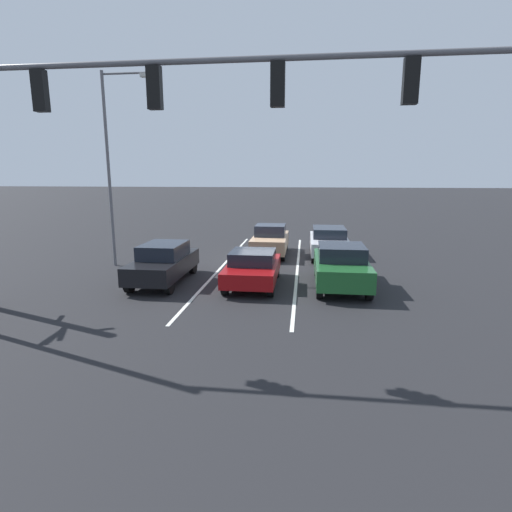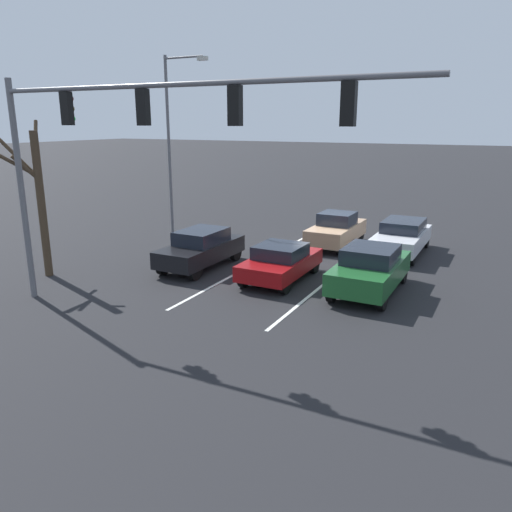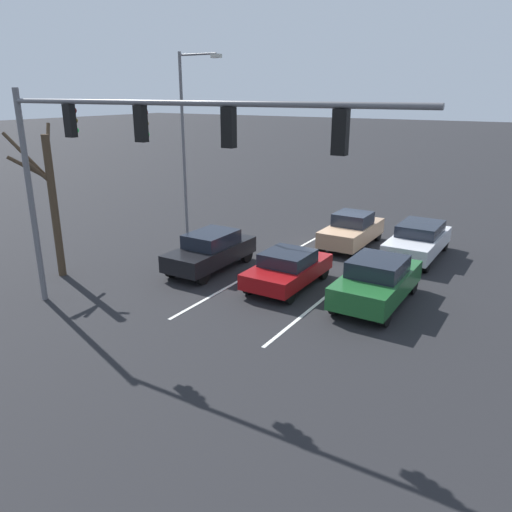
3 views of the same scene
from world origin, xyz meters
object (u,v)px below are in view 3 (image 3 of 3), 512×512
(car_darkgreen_leftlane_front, at_px, (377,281))
(bare_tree_near, at_px, (50,197))
(car_black_rightlane_front, at_px, (211,250))
(street_lamp_right_shoulder, at_px, (187,138))
(car_maroon_midlane_front, at_px, (288,268))
(car_silver_leftlane_second, at_px, (418,240))
(traffic_signal_gantry, at_px, (123,148))
(car_tan_midlane_second, at_px, (352,230))

(car_darkgreen_leftlane_front, relative_size, bare_tree_near, 0.74)
(car_black_rightlane_front, relative_size, street_lamp_right_shoulder, 0.50)
(car_maroon_midlane_front, bearing_deg, car_black_rightlane_front, -0.43)
(car_black_rightlane_front, distance_m, car_maroon_midlane_front, 3.62)
(car_black_rightlane_front, bearing_deg, car_maroon_midlane_front, 179.57)
(car_black_rightlane_front, distance_m, street_lamp_right_shoulder, 5.86)
(car_silver_leftlane_second, bearing_deg, car_black_rightlane_front, 41.53)
(car_black_rightlane_front, height_order, car_darkgreen_leftlane_front, car_darkgreen_leftlane_front)
(traffic_signal_gantry, relative_size, street_lamp_right_shoulder, 1.50)
(traffic_signal_gantry, bearing_deg, street_lamp_right_shoulder, -61.64)
(car_silver_leftlane_second, height_order, street_lamp_right_shoulder, street_lamp_right_shoulder)
(car_tan_midlane_second, height_order, street_lamp_right_shoulder, street_lamp_right_shoulder)
(car_black_rightlane_front, distance_m, bare_tree_near, 6.54)
(street_lamp_right_shoulder, relative_size, bare_tree_near, 1.47)
(car_tan_midlane_second, relative_size, traffic_signal_gantry, 0.33)
(car_black_rightlane_front, relative_size, car_maroon_midlane_front, 1.08)
(car_tan_midlane_second, height_order, traffic_signal_gantry, traffic_signal_gantry)
(car_black_rightlane_front, bearing_deg, car_silver_leftlane_second, -138.47)
(car_darkgreen_leftlane_front, xyz_separation_m, traffic_signal_gantry, (5.68, 5.80, 4.69))
(street_lamp_right_shoulder, bearing_deg, car_silver_leftlane_second, -160.75)
(car_silver_leftlane_second, relative_size, traffic_signal_gantry, 0.36)
(bare_tree_near, bearing_deg, street_lamp_right_shoulder, -104.84)
(car_black_rightlane_front, height_order, street_lamp_right_shoulder, street_lamp_right_shoulder)
(car_tan_midlane_second, relative_size, street_lamp_right_shoulder, 0.49)
(car_tan_midlane_second, bearing_deg, car_black_rightlane_front, 58.44)
(car_maroon_midlane_front, bearing_deg, street_lamp_right_shoulder, -21.29)
(car_black_rightlane_front, bearing_deg, bare_tree_near, 37.93)
(car_darkgreen_leftlane_front, distance_m, street_lamp_right_shoulder, 11.24)
(car_darkgreen_leftlane_front, height_order, traffic_signal_gantry, traffic_signal_gantry)
(car_silver_leftlane_second, distance_m, car_tan_midlane_second, 3.12)
(car_darkgreen_leftlane_front, height_order, bare_tree_near, bare_tree_near)
(car_darkgreen_leftlane_front, distance_m, car_silver_leftlane_second, 5.96)
(car_maroon_midlane_front, distance_m, bare_tree_near, 9.54)
(car_black_rightlane_front, relative_size, traffic_signal_gantry, 0.33)
(car_black_rightlane_front, xyz_separation_m, bare_tree_near, (4.81, 3.75, 2.36))
(bare_tree_near, bearing_deg, car_darkgreen_leftlane_front, -161.79)
(car_silver_leftlane_second, relative_size, car_tan_midlane_second, 1.10)
(car_maroon_midlane_front, relative_size, traffic_signal_gantry, 0.31)
(car_black_rightlane_front, distance_m, traffic_signal_gantry, 7.49)
(car_silver_leftlane_second, xyz_separation_m, bare_tree_near, (11.70, 9.85, 2.37))
(traffic_signal_gantry, bearing_deg, car_silver_leftlane_second, -115.29)
(car_maroon_midlane_front, xyz_separation_m, bare_tree_near, (8.43, 3.72, 2.46))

